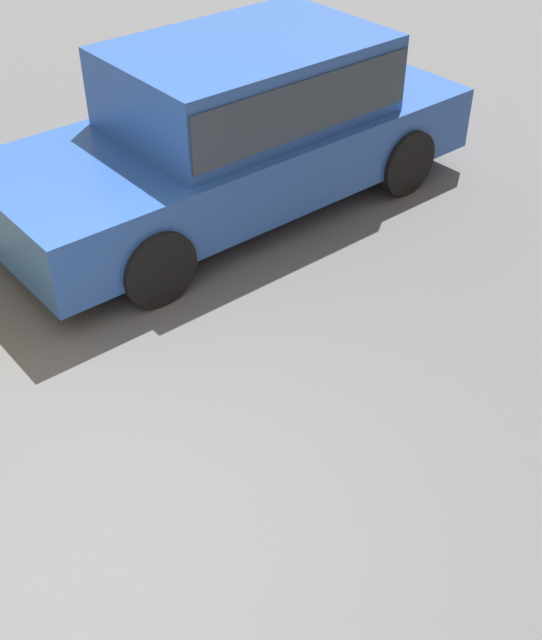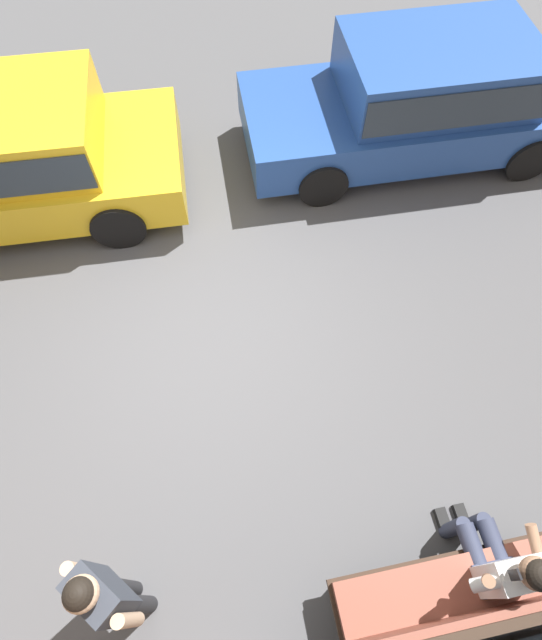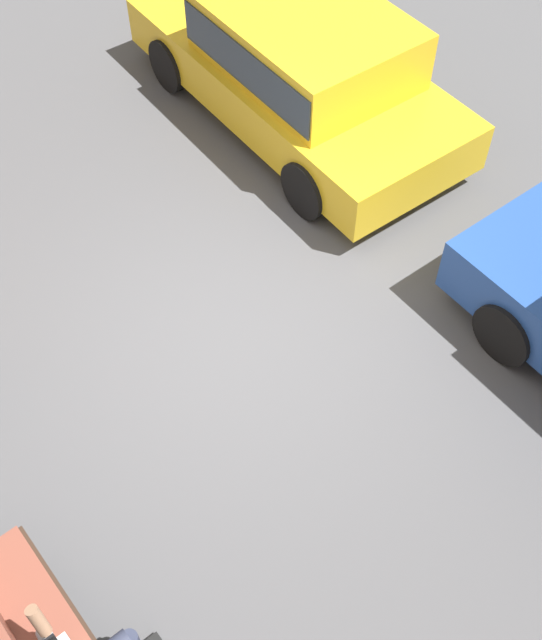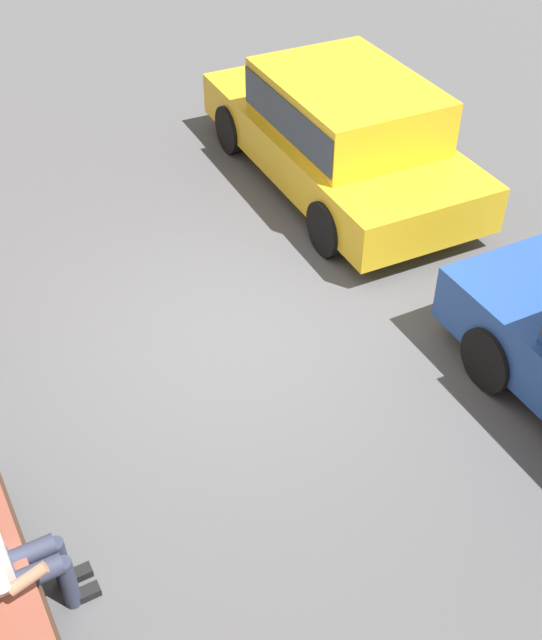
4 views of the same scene
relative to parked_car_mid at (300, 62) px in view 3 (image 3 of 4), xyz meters
name	(u,v)px [view 3 (image 3 of 4)]	position (x,y,z in m)	size (l,w,h in m)	color
ground_plane	(237,333)	(-2.04, 2.50, -0.79)	(60.00, 60.00, 0.00)	#4C4C4F
parked_car_mid	(300,62)	(0.00, 0.00, 0.00)	(4.39, 2.09, 1.45)	gold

